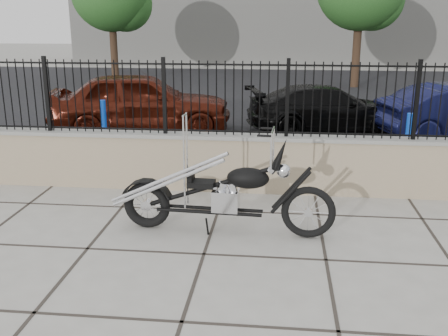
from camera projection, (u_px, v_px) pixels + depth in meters
name	position (u px, v px, depth m)	size (l,w,h in m)	color
ground_plane	(204.00, 254.00, 6.51)	(90.00, 90.00, 0.00)	#99968E
parking_lot	(255.00, 98.00, 18.43)	(30.00, 30.00, 0.00)	black
retaining_wall	(225.00, 163.00, 8.76)	(14.00, 0.36, 0.96)	gray
iron_fence	(225.00, 98.00, 8.45)	(14.00, 0.08, 1.20)	black
chopper_motorcycle	(222.00, 174.00, 6.94)	(2.76, 0.49, 1.66)	black
car_red	(141.00, 102.00, 13.03)	(1.79, 4.44, 1.51)	#441309
car_black	(327.00, 108.00, 13.19)	(1.62, 3.99, 1.16)	black
bollard_a	(104.00, 124.00, 11.51)	(0.13, 0.13, 1.07)	blue
bollard_b	(408.00, 141.00, 10.06)	(0.13, 0.13, 1.06)	#0B5EB1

